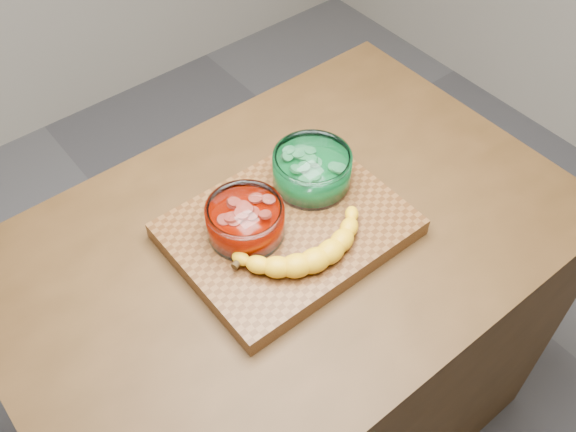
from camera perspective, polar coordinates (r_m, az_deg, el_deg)
ground at (r=2.08m, az=0.00°, el=-17.55°), size 3.50×3.50×0.00m
counter at (r=1.68m, az=0.00°, el=-11.46°), size 1.20×0.80×0.90m
cutting_board at (r=1.29m, az=0.00°, el=-1.16°), size 0.45×0.35×0.04m
bowl_red at (r=1.24m, az=-3.81°, el=-0.40°), size 0.15×0.15×0.07m
bowl_green at (r=1.33m, az=2.14°, el=4.11°), size 0.16×0.16×0.08m
banana at (r=1.22m, az=1.54°, el=-2.38°), size 0.30×0.16×0.04m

